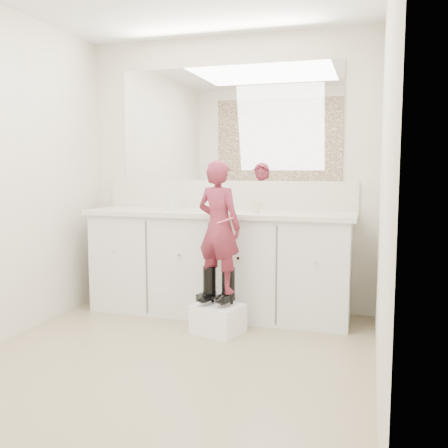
% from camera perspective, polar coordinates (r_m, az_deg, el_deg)
% --- Properties ---
extents(floor, '(3.00, 3.00, 0.00)m').
position_cam_1_polar(floor, '(3.31, -7.04, -15.87)').
color(floor, '#7E6852').
rests_on(floor, ground).
extents(wall_back, '(2.60, 0.00, 2.60)m').
position_cam_1_polar(wall_back, '(4.48, 0.45, 5.75)').
color(wall_back, beige).
rests_on(wall_back, floor).
extents(wall_right, '(0.00, 3.00, 3.00)m').
position_cam_1_polar(wall_right, '(2.80, 17.85, 5.04)').
color(wall_right, beige).
rests_on(wall_right, floor).
extents(vanity_cabinet, '(2.20, 0.55, 0.85)m').
position_cam_1_polar(vanity_cabinet, '(4.29, -0.58, -4.69)').
color(vanity_cabinet, silver).
rests_on(vanity_cabinet, floor).
extents(countertop, '(2.28, 0.58, 0.04)m').
position_cam_1_polar(countertop, '(4.22, -0.64, 1.21)').
color(countertop, beige).
rests_on(countertop, vanity_cabinet).
extents(backsplash, '(2.28, 0.03, 0.25)m').
position_cam_1_polar(backsplash, '(4.47, 0.39, 3.37)').
color(backsplash, beige).
rests_on(backsplash, countertop).
extents(mirror, '(2.00, 0.02, 1.00)m').
position_cam_1_polar(mirror, '(4.48, 0.41, 11.38)').
color(mirror, white).
rests_on(mirror, wall_back).
extents(faucet, '(0.08, 0.08, 0.10)m').
position_cam_1_polar(faucet, '(4.37, -0.01, 2.32)').
color(faucet, silver).
rests_on(faucet, countertop).
extents(cup, '(0.12, 0.12, 0.10)m').
position_cam_1_polar(cup, '(4.12, 3.68, 2.03)').
color(cup, beige).
rests_on(cup, countertop).
extents(soap_bottle, '(0.13, 0.13, 0.22)m').
position_cam_1_polar(soap_bottle, '(4.41, -5.89, 3.10)').
color(soap_bottle, silver).
rests_on(soap_bottle, countertop).
extents(step_stool, '(0.42, 0.38, 0.22)m').
position_cam_1_polar(step_stool, '(3.86, -0.67, -10.79)').
color(step_stool, white).
rests_on(step_stool, floor).
extents(boot_left, '(0.16, 0.21, 0.29)m').
position_cam_1_polar(boot_left, '(3.83, -1.67, -6.98)').
color(boot_left, black).
rests_on(boot_left, step_stool).
extents(boot_right, '(0.16, 0.21, 0.29)m').
position_cam_1_polar(boot_right, '(3.79, 0.51, -7.13)').
color(boot_right, black).
rests_on(boot_right, step_stool).
extents(toddler, '(0.41, 0.33, 0.99)m').
position_cam_1_polar(toddler, '(3.73, -0.59, -0.32)').
color(toddler, '#B6384D').
rests_on(toddler, step_stool).
extents(toothbrush, '(0.13, 0.05, 0.06)m').
position_cam_1_polar(toothbrush, '(3.63, 0.09, 0.38)').
color(toothbrush, '#E75A81').
rests_on(toothbrush, toddler).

